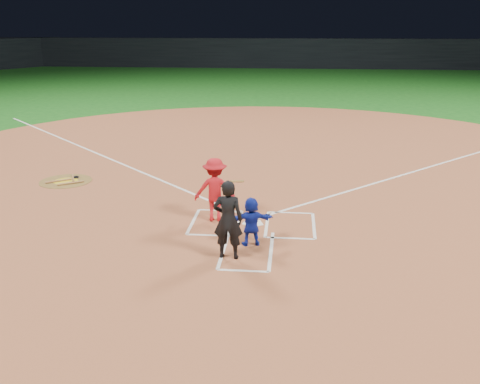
# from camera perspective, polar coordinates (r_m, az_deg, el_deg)

# --- Properties ---
(ground) EXTENTS (120.00, 120.00, 0.00)m
(ground) POSITION_cam_1_polar(r_m,az_deg,el_deg) (14.06, 1.38, -3.42)
(ground) COLOR #145316
(ground) RESTS_ON ground
(home_plate_dirt) EXTENTS (28.00, 28.00, 0.01)m
(home_plate_dirt) POSITION_cam_1_polar(r_m,az_deg,el_deg) (19.76, 2.69, 2.90)
(home_plate_dirt) COLOR #965031
(home_plate_dirt) RESTS_ON ground
(stadium_wall_far) EXTENTS (80.00, 1.20, 3.20)m
(stadium_wall_far) POSITION_cam_1_polar(r_m,az_deg,el_deg) (61.18, 4.89, 14.53)
(stadium_wall_far) COLOR black
(stadium_wall_far) RESTS_ON ground
(home_plate) EXTENTS (0.60, 0.60, 0.02)m
(home_plate) POSITION_cam_1_polar(r_m,az_deg,el_deg) (14.05, 1.38, -3.34)
(home_plate) COLOR white
(home_plate) RESTS_ON home_plate_dirt
(on_deck_circle) EXTENTS (1.70, 1.70, 0.01)m
(on_deck_circle) POSITION_cam_1_polar(r_m,az_deg,el_deg) (18.62, -18.09, 1.11)
(on_deck_circle) COLOR brown
(on_deck_circle) RESTS_ON home_plate_dirt
(on_deck_logo) EXTENTS (0.80, 0.80, 0.00)m
(on_deck_logo) POSITION_cam_1_polar(r_m,az_deg,el_deg) (18.62, -18.10, 1.13)
(on_deck_logo) COLOR gold
(on_deck_logo) RESTS_ON on_deck_circle
(on_deck_bat_a) EXTENTS (0.40, 0.79, 0.06)m
(on_deck_bat_a) POSITION_cam_1_polar(r_m,az_deg,el_deg) (18.77, -17.39, 1.43)
(on_deck_bat_a) COLOR #935F36
(on_deck_bat_a) RESTS_ON on_deck_circle
(on_deck_bat_b) EXTENTS (0.71, 0.56, 0.06)m
(on_deck_bat_b) POSITION_cam_1_polar(r_m,az_deg,el_deg) (18.60, -18.79, 1.14)
(on_deck_bat_b) COLOR #935C36
(on_deck_bat_b) RESTS_ON on_deck_circle
(on_deck_bat_c) EXTENTS (0.73, 0.53, 0.06)m
(on_deck_bat_c) POSITION_cam_1_polar(r_m,az_deg,el_deg) (18.23, -17.61, 0.93)
(on_deck_bat_c) COLOR olive
(on_deck_bat_c) RESTS_ON on_deck_circle
(bat_weight_donut) EXTENTS (0.19, 0.19, 0.05)m
(bat_weight_donut) POSITION_cam_1_polar(r_m,az_deg,el_deg) (18.88, -17.08, 1.53)
(bat_weight_donut) COLOR black
(bat_weight_donut) RESTS_ON on_deck_circle
(catcher) EXTENTS (1.14, 0.61, 1.18)m
(catcher) POSITION_cam_1_polar(r_m,az_deg,el_deg) (12.56, 1.21, -3.15)
(catcher) COLOR #1529AE
(catcher) RESTS_ON home_plate_dirt
(umpire) EXTENTS (0.67, 0.44, 1.81)m
(umpire) POSITION_cam_1_polar(r_m,az_deg,el_deg) (11.78, -1.30, -2.97)
(umpire) COLOR black
(umpire) RESTS_ON home_plate_dirt
(chalk_markings) EXTENTS (28.35, 17.32, 0.01)m
(chalk_markings) POSITION_cam_1_polar(r_m,az_deg,el_deg) (19.07, 2.58, 2.38)
(chalk_markings) COLOR white
(chalk_markings) RESTS_ON home_plate_dirt
(batter_at_plate) EXTENTS (1.32, 0.92, 1.69)m
(batter_at_plate) POSITION_cam_1_polar(r_m,az_deg,el_deg) (14.04, -2.68, 0.25)
(batter_at_plate) COLOR red
(batter_at_plate) RESTS_ON home_plate_dirt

